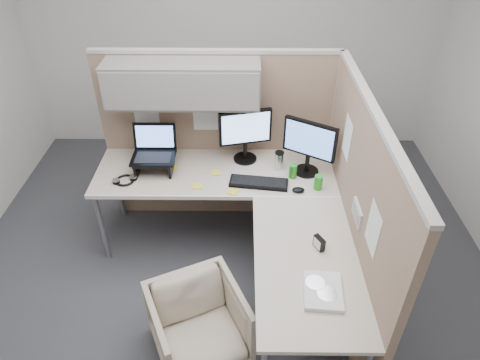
{
  "coord_description": "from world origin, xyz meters",
  "views": [
    {
      "loc": [
        0.13,
        -2.36,
        2.78
      ],
      "look_at": [
        0.1,
        0.25,
        0.85
      ],
      "focal_mm": 32.0,
      "sensor_mm": 36.0,
      "label": 1
    }
  ],
  "objects_px": {
    "office_chair": "(199,322)",
    "monitor_left": "(245,132)",
    "keyboard": "(259,183)",
    "desk": "(243,207)"
  },
  "relations": [
    {
      "from": "desk",
      "to": "keyboard",
      "type": "distance_m",
      "value": 0.27
    },
    {
      "from": "desk",
      "to": "monitor_left",
      "type": "xyz_separation_m",
      "value": [
        0.01,
        0.59,
        0.32
      ]
    },
    {
      "from": "desk",
      "to": "office_chair",
      "type": "relative_size",
      "value": 3.29
    },
    {
      "from": "monitor_left",
      "to": "desk",
      "type": "bearing_deg",
      "value": -104.94
    },
    {
      "from": "desk",
      "to": "office_chair",
      "type": "bearing_deg",
      "value": -111.45
    },
    {
      "from": "monitor_left",
      "to": "keyboard",
      "type": "bearing_deg",
      "value": -86.39
    },
    {
      "from": "office_chair",
      "to": "monitor_left",
      "type": "xyz_separation_m",
      "value": [
        0.31,
        1.34,
        0.7
      ]
    },
    {
      "from": "office_chair",
      "to": "keyboard",
      "type": "relative_size",
      "value": 1.31
    },
    {
      "from": "desk",
      "to": "monitor_left",
      "type": "distance_m",
      "value": 0.67
    },
    {
      "from": "office_chair",
      "to": "monitor_left",
      "type": "distance_m",
      "value": 1.54
    }
  ]
}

